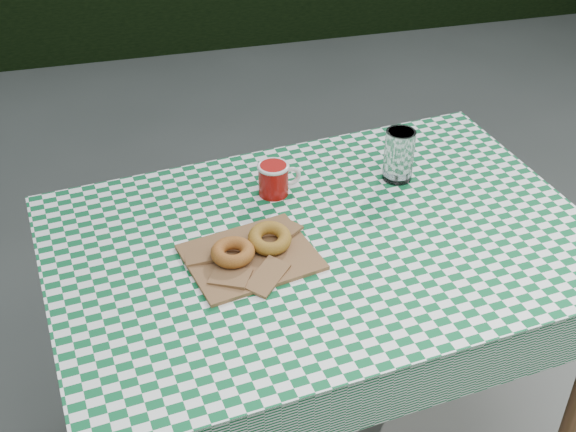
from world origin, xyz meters
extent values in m
plane|color=#595A54|center=(0.00, 0.00, 0.00)|extent=(60.00, 60.00, 0.00)
cube|color=brown|center=(-0.08, -0.04, 0.38)|extent=(1.36, 0.99, 0.75)
cube|color=#0D582D|center=(-0.08, -0.04, 0.75)|extent=(1.38, 1.01, 0.01)
cube|color=brown|center=(-0.26, -0.07, 0.76)|extent=(0.33, 0.28, 0.02)
torus|color=#9F6220|center=(-0.31, -0.08, 0.79)|extent=(0.10, 0.10, 0.03)
torus|color=olive|center=(-0.21, -0.05, 0.79)|extent=(0.10, 0.10, 0.03)
cylinder|color=white|center=(0.18, 0.16, 0.83)|extent=(0.08, 0.08, 0.14)
camera|label=1|loc=(-0.51, -1.39, 1.84)|focal=46.95mm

